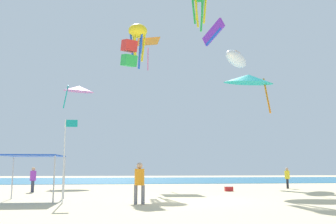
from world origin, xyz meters
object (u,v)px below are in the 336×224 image
object	(u,v)px
kite_parafoil_purple	(213,33)
kite_diamond_orange	(148,43)
kite_box_red	(129,53)
cooler_box	(229,189)
person_near_tent	(33,177)
kite_delta_pink	(79,89)
canopy_tent	(33,157)
person_leftmost	(287,176)
kite_delta_teal	(248,79)
kite_octopus_yellow	(138,33)
kite_inflatable_white	(236,59)
person_central	(139,180)
banner_flag	(66,153)

from	to	relation	value
kite_parafoil_purple	kite_diamond_orange	world-z (taller)	kite_parafoil_purple
kite_box_red	kite_parafoil_purple	world-z (taller)	kite_parafoil_purple
cooler_box	kite_diamond_orange	xyz separation A→B (m)	(-5.15, 12.01, 14.74)
person_near_tent	kite_parafoil_purple	size ratio (longest dim) A/B	0.43
kite_delta_pink	canopy_tent	bearing A→B (deg)	-117.55
person_leftmost	kite_delta_teal	size ratio (longest dim) A/B	0.38
kite_box_red	kite_diamond_orange	distance (m)	12.61
kite_octopus_yellow	kite_inflatable_white	bearing A→B (deg)	-100.38
person_leftmost	cooler_box	bearing A→B (deg)	146.64
kite_box_red	person_leftmost	bearing A→B (deg)	-16.55
canopy_tent	kite_box_red	distance (m)	11.56
canopy_tent	kite_delta_pink	world-z (taller)	kite_delta_pink
person_central	kite_delta_pink	xyz separation A→B (m)	(-5.57, 20.31, 8.53)
person_central	kite_delta_teal	xyz separation A→B (m)	(8.33, 8.52, 7.08)
kite_delta_pink	kite_delta_teal	xyz separation A→B (m)	(13.91, -11.79, -1.45)
kite_inflatable_white	kite_box_red	bearing A→B (deg)	-12.66
person_leftmost	kite_delta_pink	world-z (taller)	kite_delta_pink
person_central	kite_box_red	distance (m)	12.85
cooler_box	kite_delta_teal	distance (m)	8.19
kite_octopus_yellow	kite_parafoil_purple	size ratio (longest dim) A/B	1.01
person_central	kite_delta_teal	world-z (taller)	kite_delta_teal
kite_box_red	kite_diamond_orange	bearing A→B (deg)	53.90
kite_delta_pink	kite_parafoil_purple	bearing A→B (deg)	-10.97
kite_parafoil_purple	kite_diamond_orange	xyz separation A→B (m)	(-8.29, -4.42, -3.20)
canopy_tent	person_central	bearing A→B (deg)	-22.92
person_central	kite_delta_pink	size ratio (longest dim) A/B	0.45
canopy_tent	person_near_tent	distance (m)	7.16
person_central	kite_inflatable_white	distance (m)	25.06
banner_flag	kite_octopus_yellow	distance (m)	17.83
person_leftmost	canopy_tent	bearing A→B (deg)	148.31
canopy_tent	kite_inflatable_white	bearing A→B (deg)	46.38
person_central	person_near_tent	bearing A→B (deg)	137.21
kite_delta_pink	kite_delta_teal	bearing A→B (deg)	-68.50
kite_box_red	kite_parafoil_purple	distance (m)	20.59
kite_octopus_yellow	kite_diamond_orange	world-z (taller)	kite_diamond_orange
banner_flag	cooler_box	distance (m)	12.95
kite_diamond_orange	kite_delta_pink	bearing A→B (deg)	-89.67
kite_octopus_yellow	kite_delta_teal	size ratio (longest dim) A/B	0.90
person_central	cooler_box	bearing A→B (deg)	62.33
kite_delta_pink	kite_diamond_orange	distance (m)	8.84
banner_flag	cooler_box	world-z (taller)	banner_flag
person_leftmost	kite_inflatable_white	bearing A→B (deg)	41.50
canopy_tent	kite_diamond_orange	bearing A→B (deg)	69.50
person_near_tent	kite_delta_pink	world-z (taller)	kite_delta_pink
person_leftmost	person_central	size ratio (longest dim) A/B	0.88
banner_flag	kite_inflatable_white	size ratio (longest dim) A/B	0.78
person_central	banner_flag	bearing A→B (deg)	174.31
banner_flag	kite_box_red	xyz separation A→B (m)	(3.00, 8.20, 7.70)
canopy_tent	kite_delta_teal	bearing A→B (deg)	24.52
person_central	kite_box_red	world-z (taller)	kite_box_red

